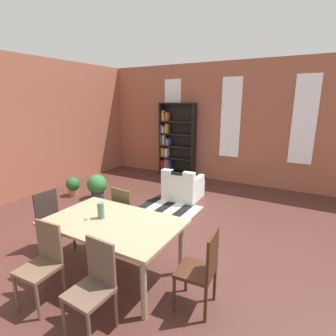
{
  "coord_description": "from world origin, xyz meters",
  "views": [
    {
      "loc": [
        2.11,
        -3.21,
        2.3
      ],
      "look_at": [
        -0.56,
        1.54,
        0.9
      ],
      "focal_mm": 28.23,
      "sensor_mm": 36.0,
      "label": 1
    }
  ],
  "objects": [
    {
      "name": "ground_plane",
      "position": [
        0.0,
        0.0,
        0.0
      ],
      "size": [
        10.66,
        10.66,
        0.0
      ],
      "primitive_type": "plane",
      "color": "#492823"
    },
    {
      "name": "back_wall_brick",
      "position": [
        0.0,
        4.16,
        1.67
      ],
      "size": [
        8.81,
        0.12,
        3.33
      ],
      "primitive_type": "cube",
      "color": "#9B543F",
      "rests_on": "ground"
    },
    {
      "name": "window_pane_0",
      "position": [
        -1.82,
        4.09,
        1.83
      ],
      "size": [
        0.55,
        0.02,
        2.17
      ],
      "primitive_type": "cube",
      "color": "white"
    },
    {
      "name": "window_pane_1",
      "position": [
        0.0,
        4.09,
        1.83
      ],
      "size": [
        0.55,
        0.02,
        2.17
      ],
      "primitive_type": "cube",
      "color": "white"
    },
    {
      "name": "window_pane_2",
      "position": [
        1.82,
        4.09,
        1.83
      ],
      "size": [
        0.55,
        0.02,
        2.17
      ],
      "primitive_type": "cube",
      "color": "white"
    },
    {
      "name": "dining_table",
      "position": [
        -0.05,
        -0.82,
        0.7
      ],
      "size": [
        1.74,
        1.08,
        0.78
      ],
      "color": "#967D5E",
      "rests_on": "ground"
    },
    {
      "name": "vase_on_table",
      "position": [
        -0.25,
        -0.82,
        0.89
      ],
      "size": [
        0.09,
        0.09,
        0.22
      ],
      "primitive_type": "cylinder",
      "color": "#4C7266",
      "rests_on": "dining_table"
    },
    {
      "name": "tealight_candle_0",
      "position": [
        -0.37,
        -0.95,
        0.8
      ],
      "size": [
        0.04,
        0.04,
        0.05
      ],
      "primitive_type": "cylinder",
      "color": "silver",
      "rests_on": "dining_table"
    },
    {
      "name": "dining_chair_far_left",
      "position": [
        -0.45,
        -0.05,
        0.51
      ],
      "size": [
        0.43,
        0.43,
        0.95
      ],
      "color": "#494024",
      "rests_on": "ground"
    },
    {
      "name": "dining_chair_near_right",
      "position": [
        0.35,
        -1.59,
        0.51
      ],
      "size": [
        0.42,
        0.42,
        0.95
      ],
      "color": "brown",
      "rests_on": "ground"
    },
    {
      "name": "dining_chair_head_left",
      "position": [
        -1.29,
        -0.82,
        0.51
      ],
      "size": [
        0.42,
        0.42,
        0.95
      ],
      "color": "#302521",
      "rests_on": "ground"
    },
    {
      "name": "dining_chair_near_left",
      "position": [
        -0.45,
        -1.59,
        0.51
      ],
      "size": [
        0.42,
        0.42,
        0.95
      ],
      "color": "brown",
      "rests_on": "ground"
    },
    {
      "name": "dining_chair_head_right",
      "position": [
        1.2,
        -0.81,
        0.51
      ],
      "size": [
        0.43,
        0.43,
        0.95
      ],
      "color": "#3E2012",
      "rests_on": "ground"
    },
    {
      "name": "bookshelf_tall",
      "position": [
        -1.66,
        3.92,
        1.1
      ],
      "size": [
        1.14,
        0.29,
        2.24
      ],
      "color": "black",
      "rests_on": "ground"
    },
    {
      "name": "armchair_white",
      "position": [
        -0.53,
        2.21,
        0.28
      ],
      "size": [
        0.83,
        0.83,
        0.75
      ],
      "color": "silver",
      "rests_on": "ground"
    },
    {
      "name": "potted_plant_by_shelf",
      "position": [
        -2.32,
        1.21,
        0.32
      ],
      "size": [
        0.47,
        0.47,
        0.59
      ],
      "color": "#333338",
      "rests_on": "ground"
    },
    {
      "name": "potted_plant_corner",
      "position": [
        -2.98,
        1.06,
        0.25
      ],
      "size": [
        0.33,
        0.33,
        0.47
      ],
      "color": "#9E6042",
      "rests_on": "ground"
    },
    {
      "name": "striped_rug",
      "position": [
        -0.52,
        1.58,
        0.0
      ],
      "size": [
        1.29,
        0.73,
        0.01
      ],
      "color": "black",
      "rests_on": "ground"
    }
  ]
}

